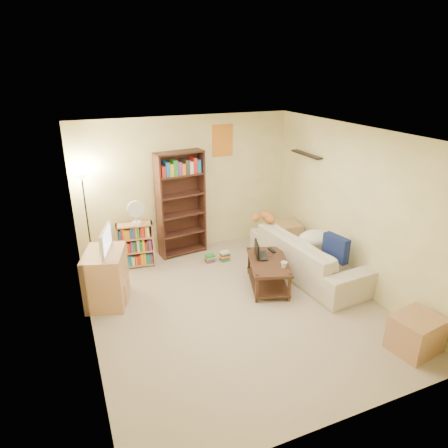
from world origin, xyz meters
The scene contains 19 objects.
room centered at (0.00, 0.01, 1.62)m, with size 4.50×4.54×2.52m.
sofa centered at (1.55, 0.48, 0.34)m, with size 1.09×2.38×0.68m, color beige.
navy_pillow centered at (1.70, -0.01, 0.65)m, with size 0.45×0.13×0.40m, color navy.
cream_blanket centered at (1.71, 0.55, 0.58)m, with size 0.62×0.45×0.27m, color silver.
tabby_cat centered at (1.18, 1.34, 0.77)m, with size 0.53×0.22×0.18m.
coffee_table centered at (0.71, 0.34, 0.30)m, with size 0.87×1.16×0.46m.
laptop centered at (0.74, 0.49, 0.47)m, with size 0.32×0.40×0.03m, color black.
laptop_screen centered at (0.60, 0.53, 0.59)m, with size 0.01×0.34×0.23m, color white.
mug centered at (0.81, 0.05, 0.50)m, with size 0.14×0.14×0.09m, color white.
tv_remote centered at (0.93, 0.63, 0.47)m, with size 0.06×0.18×0.02m, color black.
tv_stand centered at (-1.70, 0.88, 0.40)m, with size 0.54×0.76×0.81m, color tan.
television centered at (-1.70, 0.88, 0.99)m, with size 0.27×0.63×0.36m, color black.
tall_bookshelf centered at (-0.17, 2.05, 1.02)m, with size 0.90×0.40×1.92m.
short_bookshelf centered at (-1.07, 1.87, 0.40)m, with size 0.64×0.32×0.79m.
desk_fan centered at (-1.03, 1.82, 1.02)m, with size 0.28×0.16×0.42m.
floor_lamp centered at (-1.80, 2.05, 1.36)m, with size 0.29×0.29×1.71m.
side_table centered at (1.72, 1.45, 0.26)m, with size 0.46×0.46×0.53m, color tan.
end_cabinet centered at (1.65, -1.72, 0.24)m, with size 0.56×0.47×0.47m, color tan.
book_stacks centered at (0.31, 1.46, 0.08)m, with size 0.43×0.18×0.18m.
Camera 1 is at (-2.09, -4.54, 3.30)m, focal length 32.00 mm.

